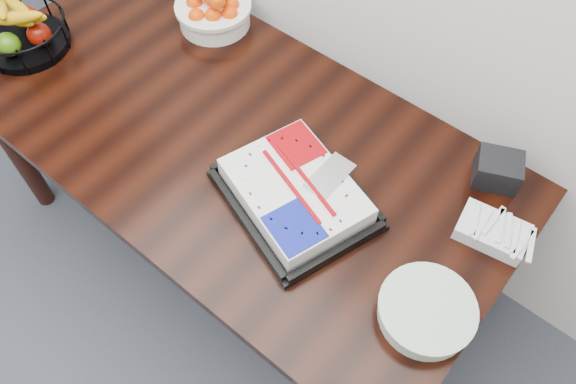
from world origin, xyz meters
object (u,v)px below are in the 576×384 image
Objects in this scene: cake_tray at (295,193)px; plate_stack at (426,311)px; tangerine_bowl at (213,7)px; table at (228,147)px; fruit_basket at (22,31)px; napkin_box at (498,170)px.

plate_stack is (0.45, -0.06, -0.01)m from cake_tray.
tangerine_bowl is at bearing 158.03° from plate_stack.
cake_tray is (0.33, -0.07, 0.13)m from table.
fruit_basket reaches higher than table.
table is at bearing -42.77° from tangerine_bowl.
tangerine_bowl is at bearing 149.77° from cake_tray.
plate_stack is at bearing -7.56° from cake_tray.
tangerine_bowl is 0.64m from fruit_basket.
tangerine_bowl is at bearing 50.26° from fruit_basket.
plate_stack is (1.55, 0.03, -0.04)m from fruit_basket.
napkin_box is (-0.07, 0.48, 0.01)m from plate_stack.
tangerine_bowl reaches higher than cake_tray.
tangerine_bowl is 1.11× the size of plate_stack.
cake_tray is 0.80m from tangerine_bowl.
cake_tray is 1.10m from fruit_basket.
fruit_basket is at bearing -129.74° from tangerine_bowl.
table is 6.02× the size of fruit_basket.
fruit_basket is at bearing -161.09° from napkin_box.
table is 6.85× the size of tangerine_bowl.
table is at bearing -153.99° from napkin_box.
plate_stack is 1.95× the size of napkin_box.
napkin_box is (0.39, 0.42, 0.00)m from cake_tray.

